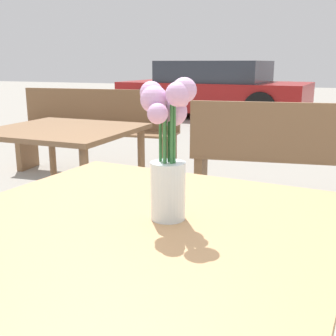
{
  "coord_description": "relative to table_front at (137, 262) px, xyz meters",
  "views": [
    {
      "loc": [
        0.41,
        -0.81,
        1.11
      ],
      "look_at": [
        0.06,
        0.04,
        0.88
      ],
      "focal_mm": 45.0,
      "sensor_mm": 36.0,
      "label": 1
    }
  ],
  "objects": [
    {
      "name": "flower_vase",
      "position": [
        0.06,
        0.04,
        0.26
      ],
      "size": [
        0.14,
        0.13,
        0.32
      ],
      "color": "silver",
      "rests_on": "table_front"
    },
    {
      "name": "table_front",
      "position": [
        0.0,
        0.0,
        0.0
      ],
      "size": [
        0.98,
        0.97,
        0.76
      ],
      "color": "tan",
      "rests_on": "ground_plane"
    },
    {
      "name": "bench_near",
      "position": [
        -1.89,
        2.87,
        -0.19
      ],
      "size": [
        1.74,
        0.53,
        0.85
      ],
      "color": "brown",
      "rests_on": "ground_plane"
    },
    {
      "name": "table_back",
      "position": [
        -1.22,
        1.41,
        -0.05
      ],
      "size": [
        0.88,
        0.83,
        0.71
      ],
      "color": "brown",
      "rests_on": "ground_plane"
    },
    {
      "name": "parked_car",
      "position": [
        -2.1,
        7.94,
        -0.1
      ],
      "size": [
        3.92,
        2.06,
        1.15
      ],
      "color": "maroon",
      "rests_on": "ground_plane"
    },
    {
      "name": "bench_middle",
      "position": [
        0.36,
        2.29,
        -0.18
      ],
      "size": [
        1.98,
        0.68,
        0.85
      ],
      "color": "brown",
      "rests_on": "ground_plane"
    }
  ]
}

